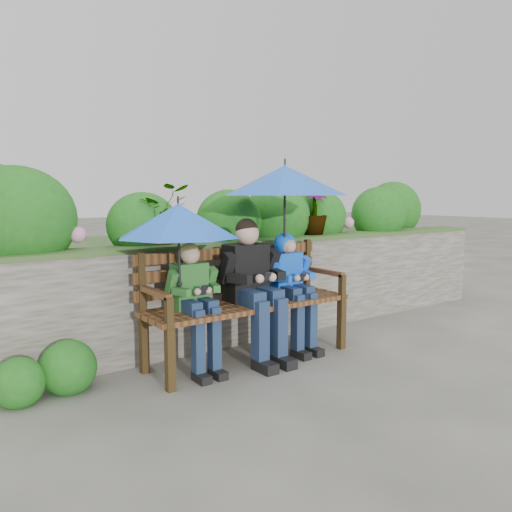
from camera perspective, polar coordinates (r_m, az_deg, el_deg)
ground at (r=4.55m, az=0.75°, el=-12.09°), size 60.00×60.00×0.00m
garden_backdrop at (r=5.67m, az=-9.64°, el=-1.70°), size 8.00×2.83×1.79m
park_bench at (r=4.54m, az=-1.36°, el=-4.45°), size 1.95×0.57×1.03m
boy_left at (r=4.18m, az=-6.97°, el=-4.78°), size 0.43×0.50×1.10m
boy_middle at (r=4.45m, az=-0.32°, el=-2.99°), size 0.57×0.66×1.28m
boy_right at (r=4.75m, az=4.00°, el=-2.65°), size 0.45×0.55×1.13m
umbrella_left at (r=4.02m, az=-8.86°, el=4.00°), size 0.99×0.99×0.73m
umbrella_right at (r=4.69m, az=3.32°, el=8.61°), size 1.16×1.16×1.05m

